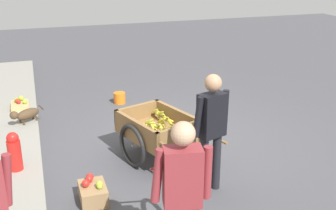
{
  "coord_description": "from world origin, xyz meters",
  "views": [
    {
      "loc": [
        -5.72,
        1.99,
        2.92
      ],
      "look_at": [
        -0.13,
        0.15,
        0.75
      ],
      "focal_mm": 44.73,
      "sensor_mm": 36.0,
      "label": 1
    }
  ],
  "objects_px": {
    "fruit_cart": "(157,131)",
    "mixed_fruit_crate": "(93,192)",
    "fire_hydrant": "(15,155)",
    "apple_crate": "(20,108)",
    "vendor_person": "(212,124)",
    "cyclist_person": "(182,189)",
    "plastic_bucket": "(120,98)",
    "dog": "(26,115)"
  },
  "relations": [
    {
      "from": "fruit_cart",
      "to": "fire_hydrant",
      "type": "distance_m",
      "value": 2.0
    },
    {
      "from": "vendor_person",
      "to": "dog",
      "type": "distance_m",
      "value": 3.65
    },
    {
      "from": "dog",
      "to": "apple_crate",
      "type": "height_order",
      "value": "dog"
    },
    {
      "from": "plastic_bucket",
      "to": "mixed_fruit_crate",
      "type": "distance_m",
      "value": 3.58
    },
    {
      "from": "cyclist_person",
      "to": "mixed_fruit_crate",
      "type": "distance_m",
      "value": 1.83
    },
    {
      "from": "fruit_cart",
      "to": "mixed_fruit_crate",
      "type": "xyz_separation_m",
      "value": [
        -0.87,
        1.1,
        -0.31
      ]
    },
    {
      "from": "fruit_cart",
      "to": "mixed_fruit_crate",
      "type": "distance_m",
      "value": 1.44
    },
    {
      "from": "fruit_cart",
      "to": "dog",
      "type": "distance_m",
      "value": 2.54
    },
    {
      "from": "plastic_bucket",
      "to": "mixed_fruit_crate",
      "type": "xyz_separation_m",
      "value": [
        -3.42,
        1.06,
        0.02
      ]
    },
    {
      "from": "plastic_bucket",
      "to": "apple_crate",
      "type": "bearing_deg",
      "value": 90.03
    },
    {
      "from": "apple_crate",
      "to": "dog",
      "type": "bearing_deg",
      "value": -172.15
    },
    {
      "from": "dog",
      "to": "fruit_cart",
      "type": "bearing_deg",
      "value": -133.37
    },
    {
      "from": "dog",
      "to": "vendor_person",
      "type": "bearing_deg",
      "value": -141.95
    },
    {
      "from": "dog",
      "to": "plastic_bucket",
      "type": "xyz_separation_m",
      "value": [
        0.8,
        -1.81,
        -0.16
      ]
    },
    {
      "from": "dog",
      "to": "apple_crate",
      "type": "relative_size",
      "value": 1.29
    },
    {
      "from": "vendor_person",
      "to": "mixed_fruit_crate",
      "type": "xyz_separation_m",
      "value": [
        0.21,
        1.47,
        -0.8
      ]
    },
    {
      "from": "apple_crate",
      "to": "mixed_fruit_crate",
      "type": "bearing_deg",
      "value": -165.92
    },
    {
      "from": "apple_crate",
      "to": "mixed_fruit_crate",
      "type": "height_order",
      "value": "same"
    },
    {
      "from": "vendor_person",
      "to": "apple_crate",
      "type": "height_order",
      "value": "vendor_person"
    },
    {
      "from": "cyclist_person",
      "to": "fire_hydrant",
      "type": "distance_m",
      "value": 2.93
    },
    {
      "from": "dog",
      "to": "plastic_bucket",
      "type": "height_order",
      "value": "dog"
    },
    {
      "from": "apple_crate",
      "to": "vendor_person",
      "type": "bearing_deg",
      "value": -147.38
    },
    {
      "from": "vendor_person",
      "to": "fire_hydrant",
      "type": "distance_m",
      "value": 2.69
    },
    {
      "from": "cyclist_person",
      "to": "dog",
      "type": "relative_size",
      "value": 2.79
    },
    {
      "from": "fruit_cart",
      "to": "mixed_fruit_crate",
      "type": "height_order",
      "value": "fruit_cart"
    },
    {
      "from": "mixed_fruit_crate",
      "to": "cyclist_person",
      "type": "bearing_deg",
      "value": -158.09
    },
    {
      "from": "dog",
      "to": "fire_hydrant",
      "type": "height_order",
      "value": "fire_hydrant"
    },
    {
      "from": "cyclist_person",
      "to": "mixed_fruit_crate",
      "type": "height_order",
      "value": "cyclist_person"
    },
    {
      "from": "fire_hydrant",
      "to": "plastic_bucket",
      "type": "distance_m",
      "value": 3.18
    },
    {
      "from": "fire_hydrant",
      "to": "mixed_fruit_crate",
      "type": "xyz_separation_m",
      "value": [
        -0.92,
        -0.9,
        -0.21
      ]
    },
    {
      "from": "cyclist_person",
      "to": "dog",
      "type": "bearing_deg",
      "value": 18.18
    },
    {
      "from": "apple_crate",
      "to": "cyclist_person",
      "type": "bearing_deg",
      "value": -163.44
    },
    {
      "from": "cyclist_person",
      "to": "fire_hydrant",
      "type": "height_order",
      "value": "cyclist_person"
    },
    {
      "from": "dog",
      "to": "mixed_fruit_crate",
      "type": "xyz_separation_m",
      "value": [
        -2.61,
        -0.75,
        -0.14
      ]
    },
    {
      "from": "vendor_person",
      "to": "mixed_fruit_crate",
      "type": "height_order",
      "value": "vendor_person"
    },
    {
      "from": "dog",
      "to": "fire_hydrant",
      "type": "relative_size",
      "value": 0.85
    },
    {
      "from": "apple_crate",
      "to": "mixed_fruit_crate",
      "type": "relative_size",
      "value": 1.0
    },
    {
      "from": "vendor_person",
      "to": "cyclist_person",
      "type": "bearing_deg",
      "value": 146.74
    },
    {
      "from": "fire_hydrant",
      "to": "apple_crate",
      "type": "relative_size",
      "value": 1.52
    },
    {
      "from": "dog",
      "to": "plastic_bucket",
      "type": "distance_m",
      "value": 1.98
    },
    {
      "from": "dog",
      "to": "fire_hydrant",
      "type": "xyz_separation_m",
      "value": [
        -1.7,
        0.15,
        0.06
      ]
    },
    {
      "from": "cyclist_person",
      "to": "apple_crate",
      "type": "bearing_deg",
      "value": 16.56
    }
  ]
}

